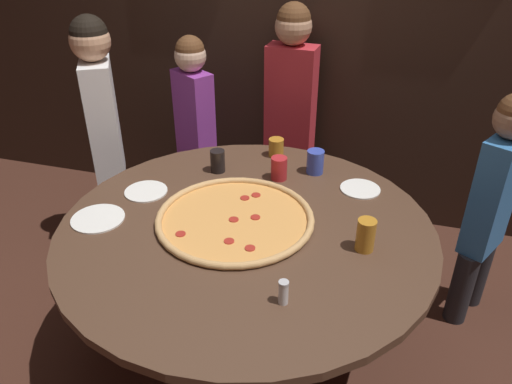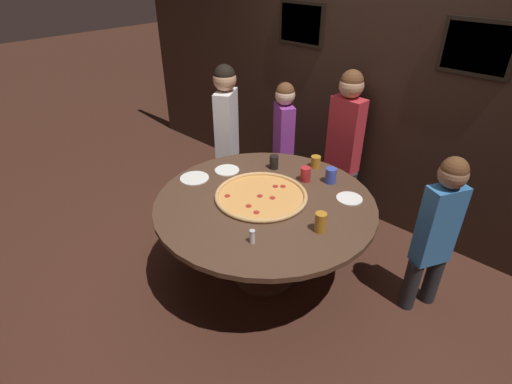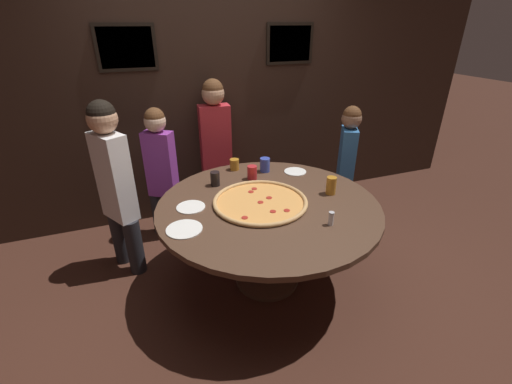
{
  "view_description": "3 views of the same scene",
  "coord_description": "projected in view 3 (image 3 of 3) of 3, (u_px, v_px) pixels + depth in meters",
  "views": [
    {
      "loc": [
        0.55,
        -1.73,
        2.0
      ],
      "look_at": [
        0.02,
        0.09,
        0.86
      ],
      "focal_mm": 35.0,
      "sensor_mm": 36.0,
      "label": 1
    },
    {
      "loc": [
        1.67,
        -1.9,
        2.37
      ],
      "look_at": [
        -0.07,
        -0.02,
        0.8
      ],
      "focal_mm": 28.0,
      "sensor_mm": 36.0,
      "label": 2
    },
    {
      "loc": [
        -0.88,
        -2.07,
        1.97
      ],
      "look_at": [
        -0.12,
        -0.05,
        0.88
      ],
      "focal_mm": 24.0,
      "sensor_mm": 36.0,
      "label": 3
    }
  ],
  "objects": [
    {
      "name": "drink_cup_front_edge",
      "position": [
        265.0,
        165.0,
        3.08
      ],
      "size": [
        0.09,
        0.09,
        0.13
      ],
      "primitive_type": "cylinder",
      "color": "#384CB7",
      "rests_on": "dining_table"
    },
    {
      "name": "diner_side_right",
      "position": [
        346.0,
        161.0,
        3.4
      ],
      "size": [
        0.25,
        0.33,
        1.26
      ],
      "rotation": [
        0.0,
        0.0,
        -2.06
      ],
      "color": "#232328",
      "rests_on": "ground_plane"
    },
    {
      "name": "drink_cup_beside_pizza",
      "position": [
        331.0,
        186.0,
        2.67
      ],
      "size": [
        0.08,
        0.08,
        0.14
      ],
      "primitive_type": "cylinder",
      "color": "#BC7A23",
      "rests_on": "dining_table"
    },
    {
      "name": "diner_far_right",
      "position": [
        115.0,
        181.0,
        2.7
      ],
      "size": [
        0.3,
        0.38,
        1.47
      ],
      "rotation": [
        0.0,
        0.0,
        2.1
      ],
      "color": "#232328",
      "rests_on": "ground_plane"
    },
    {
      "name": "white_plate_near_front",
      "position": [
        191.0,
        207.0,
        2.5
      ],
      "size": [
        0.21,
        0.21,
        0.01
      ],
      "primitive_type": "cylinder",
      "color": "white",
      "rests_on": "dining_table"
    },
    {
      "name": "ground_plane",
      "position": [
        267.0,
        280.0,
        2.9
      ],
      "size": [
        24.0,
        24.0,
        0.0
      ],
      "primitive_type": "plane",
      "color": "#422319"
    },
    {
      "name": "condiment_shaker",
      "position": [
        331.0,
        218.0,
        2.27
      ],
      "size": [
        0.04,
        0.04,
        0.1
      ],
      "color": "silver",
      "rests_on": "dining_table"
    },
    {
      "name": "dining_table",
      "position": [
        268.0,
        217.0,
        2.62
      ],
      "size": [
        1.67,
        1.67,
        0.74
      ],
      "color": "#4C3323",
      "rests_on": "ground_plane"
    },
    {
      "name": "white_plate_right_side",
      "position": [
        295.0,
        172.0,
        3.09
      ],
      "size": [
        0.2,
        0.2,
        0.01
      ],
      "primitive_type": "cylinder",
      "color": "white",
      "rests_on": "dining_table"
    },
    {
      "name": "white_plate_far_back",
      "position": [
        184.0,
        229.0,
        2.24
      ],
      "size": [
        0.24,
        0.24,
        0.01
      ],
      "primitive_type": "cylinder",
      "color": "white",
      "rests_on": "dining_table"
    },
    {
      "name": "back_wall",
      "position": [
        216.0,
        92.0,
        3.51
      ],
      "size": [
        6.4,
        0.08,
        2.6
      ],
      "color": "black",
      "rests_on": "ground_plane"
    },
    {
      "name": "giant_pizza",
      "position": [
        260.0,
        202.0,
        2.56
      ],
      "size": [
        0.71,
        0.71,
        0.03
      ],
      "color": "#E0994C",
      "rests_on": "dining_table"
    },
    {
      "name": "drink_cup_far_left",
      "position": [
        234.0,
        164.0,
        3.12
      ],
      "size": [
        0.08,
        0.08,
        0.1
      ],
      "primitive_type": "cylinder",
      "color": "#BC7A23",
      "rests_on": "dining_table"
    },
    {
      "name": "drink_cup_by_shaker",
      "position": [
        252.0,
        173.0,
        2.93
      ],
      "size": [
        0.08,
        0.08,
        0.12
      ],
      "primitive_type": "cylinder",
      "color": "#B22328",
      "rests_on": "dining_table"
    },
    {
      "name": "diner_side_left",
      "position": [
        216.0,
        143.0,
        3.52
      ],
      "size": [
        0.37,
        0.22,
        1.47
      ],
      "rotation": [
        0.0,
        0.0,
        3.07
      ],
      "color": "#232328",
      "rests_on": "ground_plane"
    },
    {
      "name": "drink_cup_far_right",
      "position": [
        215.0,
        179.0,
        2.81
      ],
      "size": [
        0.08,
        0.08,
        0.12
      ],
      "primitive_type": "cylinder",
      "color": "black",
      "rests_on": "dining_table"
    },
    {
      "name": "diner_centre_back",
      "position": [
        161.0,
        167.0,
        3.22
      ],
      "size": [
        0.33,
        0.27,
        1.29
      ],
      "rotation": [
        0.0,
        0.0,
        2.57
      ],
      "color": "#232328",
      "rests_on": "ground_plane"
    }
  ]
}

